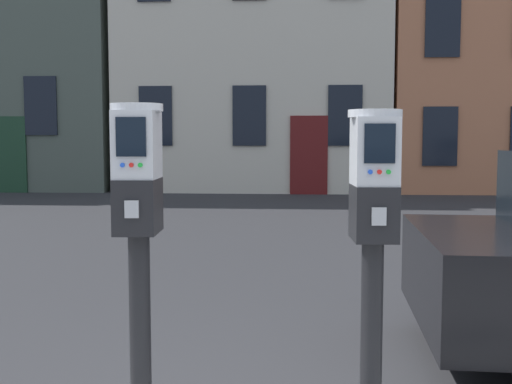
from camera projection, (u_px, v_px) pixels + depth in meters
name	position (u px, v px, depth m)	size (l,w,h in m)	color
parking_meter_near_kerb	(138.00, 218.00, 2.62)	(0.23, 0.26, 1.51)	black
parking_meter_twin_adjacent	(373.00, 224.00, 2.55)	(0.23, 0.26, 1.49)	black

